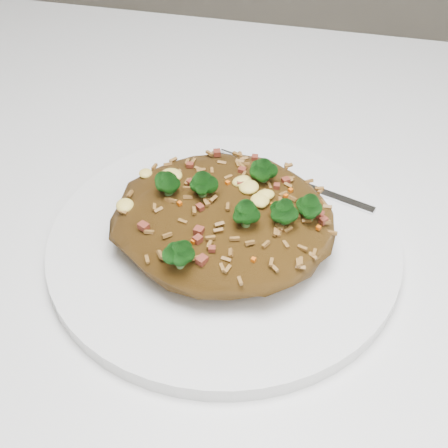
{
  "coord_description": "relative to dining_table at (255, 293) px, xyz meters",
  "views": [
    {
      "loc": [
        0.06,
        -0.4,
        1.13
      ],
      "look_at": [
        -0.02,
        -0.03,
        0.78
      ],
      "focal_mm": 50.0,
      "sensor_mm": 36.0,
      "label": 1
    }
  ],
  "objects": [
    {
      "name": "plate",
      "position": [
        -0.02,
        -0.03,
        0.1
      ],
      "size": [
        0.3,
        0.3,
        0.01
      ],
      "primitive_type": "cylinder",
      "color": "white",
      "rests_on": "dining_table"
    },
    {
      "name": "dining_table",
      "position": [
        0.0,
        0.0,
        0.0
      ],
      "size": [
        1.2,
        0.8,
        0.75
      ],
      "color": "white",
      "rests_on": "ground"
    },
    {
      "name": "fried_rice",
      "position": [
        -0.02,
        -0.03,
        0.13
      ],
      "size": [
        0.18,
        0.17,
        0.07
      ],
      "color": "brown",
      "rests_on": "plate"
    },
    {
      "name": "fork",
      "position": [
        0.03,
        0.05,
        0.11
      ],
      "size": [
        0.16,
        0.06,
        0.0
      ],
      "rotation": [
        0.0,
        0.0,
        -0.32
      ],
      "color": "silver",
      "rests_on": "plate"
    }
  ]
}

